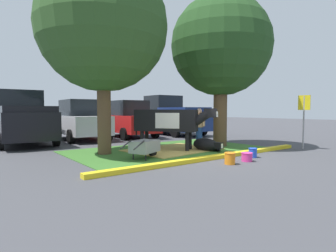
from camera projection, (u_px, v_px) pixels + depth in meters
ground_plane at (209, 156)px, 9.06m from camera, size 80.00×80.00×0.00m
grass_island at (170, 150)px, 10.45m from camera, size 7.21×4.39×0.02m
curb_yellow at (216, 157)px, 8.58m from camera, size 8.41×0.24×0.12m
hay_bedding at (173, 150)px, 10.37m from camera, size 3.45×2.75×0.04m
shade_tree_left at (103, 27)px, 9.22m from camera, size 4.32×4.32×6.44m
shade_tree_right at (221, 46)px, 11.35m from camera, size 4.09×4.09×6.19m
cow_holstein at (169, 121)px, 10.34m from camera, size 2.18×2.73×1.56m
calf_lying at (206, 145)px, 10.17m from camera, size 0.59×1.32×0.48m
person_handler at (199, 126)px, 11.43m from camera, size 0.34×0.51×1.58m
wheelbarrow at (145, 147)px, 8.51m from camera, size 1.56×1.08×0.63m
parking_sign at (304, 111)px, 10.62m from camera, size 0.10×0.44×2.07m
bucket_orange at (230, 158)px, 7.72m from camera, size 0.32×0.32×0.33m
bucket_pink at (247, 157)px, 8.15m from camera, size 0.34×0.34×0.26m
bucket_blue at (253, 153)px, 8.82m from camera, size 0.28×0.28×0.30m
pickup_truck_black at (22, 119)px, 12.43m from camera, size 2.39×5.48×2.42m
hatchback_white at (81, 120)px, 14.10m from camera, size 2.17×4.47×2.02m
sedan_red at (128, 119)px, 15.42m from camera, size 2.17×4.47×2.02m
pickup_truck_maroon at (171, 116)px, 17.25m from camera, size 2.39×5.48×2.42m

